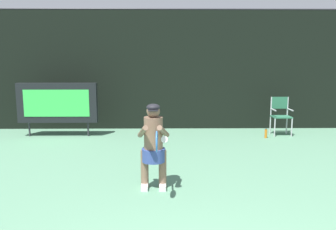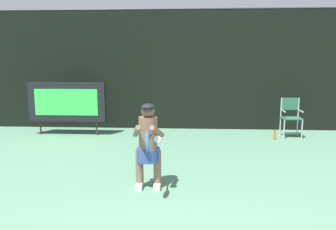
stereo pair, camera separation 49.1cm
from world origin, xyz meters
name	(u,v)px [view 1 (the left image)]	position (x,y,z in m)	size (l,w,h in m)	color
backdrop_screen	(179,70)	(0.00, 8.50, 1.81)	(18.00, 0.12, 3.66)	black
scoreboard	(57,103)	(-3.43, 7.40, 0.95)	(2.20, 0.21, 1.50)	black
umpire_chair	(281,113)	(2.87, 7.50, 0.62)	(0.52, 0.44, 1.08)	#B7B7BC
water_bottle	(266,134)	(2.35, 7.09, 0.12)	(0.07, 0.07, 0.27)	orange
tennis_player	(153,144)	(-0.64, 3.39, 0.77)	(0.54, 0.62, 1.43)	white
tennis_racket	(157,141)	(-0.57, 2.77, 0.96)	(0.03, 0.60, 0.31)	black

